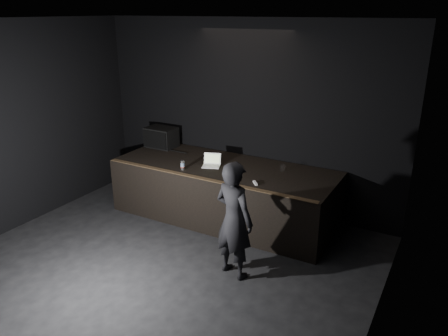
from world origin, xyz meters
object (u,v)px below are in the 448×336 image
at_px(laptop, 212,163).
at_px(stage_riser, 224,192).
at_px(stage_monitor, 161,137).
at_px(person, 234,220).
at_px(beer_can, 183,165).

bearing_deg(laptop, stage_riser, 3.72).
xyz_separation_m(stage_riser, stage_monitor, (-1.67, 0.39, 0.70)).
height_order(laptop, person, person).
bearing_deg(laptop, stage_monitor, 141.66).
bearing_deg(beer_can, person, -33.38).
bearing_deg(stage_riser, stage_monitor, 166.79).
height_order(stage_riser, beer_can, beer_can).
xyz_separation_m(stage_riser, laptop, (-0.20, -0.09, 0.55)).
distance_m(stage_riser, person, 1.88).
bearing_deg(person, stage_monitor, -21.36).
height_order(laptop, beer_can, laptop).
height_order(stage_riser, laptop, laptop).
bearing_deg(stage_monitor, stage_riser, -12.55).
bearing_deg(beer_can, stage_monitor, 141.40).
xyz_separation_m(stage_riser, person, (1.02, -1.54, 0.36)).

